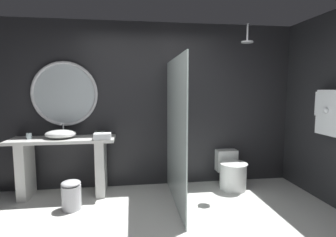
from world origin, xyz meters
TOP-DOWN VIEW (x-y plane):
  - back_wall_panel at (0.00, 1.90)m, footprint 4.80×0.10m
  - vanity_counter at (-1.34, 1.58)m, footprint 1.48×0.49m
  - vessel_sink at (-1.36, 1.58)m, footprint 0.43×0.35m
  - tumbler_cup at (-1.79, 1.58)m, footprint 0.07×0.07m
  - tissue_box at (-0.81, 1.60)m, footprint 0.15×0.11m
  - round_wall_mirror at (-1.34, 1.81)m, footprint 0.98×0.05m
  - shower_glass_panel at (0.24, 1.10)m, footprint 0.02×1.50m
  - rain_shower_head at (1.32, 1.34)m, footprint 0.17×0.17m
  - hanging_bathrobe at (2.21, 0.71)m, footprint 0.20×0.56m
  - toilet at (1.21, 1.53)m, footprint 0.43×0.63m
  - waste_bin at (-1.13, 1.09)m, footprint 0.25×0.25m
  - folded_hand_towel at (-0.76, 1.44)m, footprint 0.24×0.17m

SIDE VIEW (x-z plane):
  - waste_bin at x=-1.13m, z-range 0.00..0.39m
  - toilet at x=1.21m, z-range -0.02..0.54m
  - vanity_counter at x=-1.34m, z-range 0.09..0.95m
  - folded_hand_towel at x=-0.76m, z-range 0.86..0.94m
  - tumbler_cup at x=-1.79m, z-range 0.86..0.94m
  - tissue_box at x=-0.81m, z-range 0.86..0.95m
  - vessel_sink at x=-1.36m, z-range 0.82..1.03m
  - shower_glass_panel at x=0.24m, z-range 0.00..1.97m
  - hanging_bathrobe at x=2.21m, z-range 0.96..1.61m
  - back_wall_panel at x=0.00m, z-range 0.00..2.60m
  - round_wall_mirror at x=-1.34m, z-range 1.00..1.98m
  - rain_shower_head at x=1.32m, z-range 2.13..2.40m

